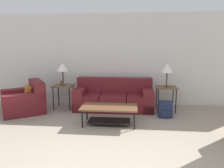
{
  "coord_description": "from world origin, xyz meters",
  "views": [
    {
      "loc": [
        0.46,
        -2.12,
        1.74
      ],
      "look_at": [
        -0.03,
        2.99,
        0.8
      ],
      "focal_mm": 35.0,
      "sensor_mm": 36.0,
      "label": 1
    }
  ],
  "objects": [
    {
      "name": "armchair",
      "position": [
        -2.31,
        3.12,
        0.29
      ],
      "size": [
        1.38,
        1.39,
        0.8
      ],
      "color": "maroon",
      "rests_on": "ground_plane"
    },
    {
      "name": "table_lamp_right",
      "position": [
        1.34,
        3.55,
        1.12
      ],
      "size": [
        0.31,
        0.31,
        0.6
      ],
      "color": "#472D1E",
      "rests_on": "side_table_right"
    },
    {
      "name": "side_table_left",
      "position": [
        -1.41,
        3.55,
        0.58
      ],
      "size": [
        0.52,
        0.5,
        0.65
      ],
      "color": "brown",
      "rests_on": "ground_plane"
    },
    {
      "name": "picture_frame",
      "position": [
        -1.41,
        3.48,
        0.71
      ],
      "size": [
        0.1,
        0.04,
        0.13
      ],
      "color": "#4C3828",
      "rests_on": "side_table_left"
    },
    {
      "name": "wall_back",
      "position": [
        0.0,
        4.19,
        1.3
      ],
      "size": [
        8.67,
        0.06,
        2.6
      ],
      "color": "silver",
      "rests_on": "ground_plane"
    },
    {
      "name": "table_lamp_left",
      "position": [
        -1.41,
        3.55,
        1.12
      ],
      "size": [
        0.31,
        0.31,
        0.6
      ],
      "color": "#472D1E",
      "rests_on": "side_table_left"
    },
    {
      "name": "coffee_table",
      "position": [
        -0.03,
        2.42,
        0.31
      ],
      "size": [
        1.22,
        0.6,
        0.41
      ],
      "color": "brown",
      "rests_on": "ground_plane"
    },
    {
      "name": "couch",
      "position": [
        -0.03,
        3.61,
        0.3
      ],
      "size": [
        2.09,
        0.89,
        0.82
      ],
      "color": "maroon",
      "rests_on": "ground_plane"
    },
    {
      "name": "side_table_right",
      "position": [
        1.34,
        3.55,
        0.58
      ],
      "size": [
        0.52,
        0.5,
        0.65
      ],
      "color": "brown",
      "rests_on": "ground_plane"
    },
    {
      "name": "backpack",
      "position": [
        1.26,
        3.05,
        0.19
      ],
      "size": [
        0.33,
        0.3,
        0.39
      ],
      "color": "#1E2847",
      "rests_on": "ground_plane"
    }
  ]
}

